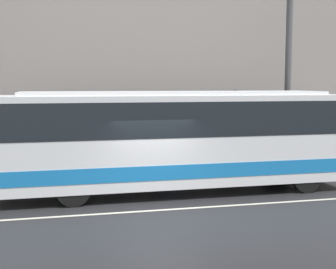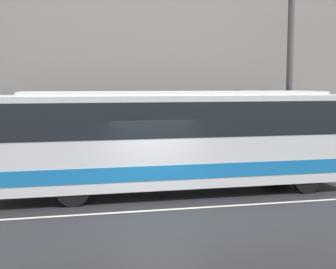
% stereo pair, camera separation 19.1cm
% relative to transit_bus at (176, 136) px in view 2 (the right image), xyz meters
% --- Properties ---
extents(ground_plane, '(60.00, 60.00, 0.00)m').
position_rel_transit_bus_xyz_m(ground_plane, '(-1.00, -2.13, -1.87)').
color(ground_plane, '#262628').
extents(sidewalk, '(60.00, 2.43, 0.16)m').
position_rel_transit_bus_xyz_m(sidewalk, '(-1.00, 3.08, -1.79)').
color(sidewalk, '#A09E99').
rests_on(sidewalk, ground_plane).
extents(building_facade, '(60.00, 0.35, 13.72)m').
position_rel_transit_bus_xyz_m(building_facade, '(-1.00, 4.44, 4.77)').
color(building_facade, gray).
rests_on(building_facade, ground_plane).
extents(lane_stripe, '(54.00, 0.14, 0.01)m').
position_rel_transit_bus_xyz_m(lane_stripe, '(-1.00, -2.13, -1.87)').
color(lane_stripe, beige).
rests_on(lane_stripe, ground_plane).
extents(transit_bus, '(11.55, 2.57, 3.33)m').
position_rel_transit_bus_xyz_m(transit_bus, '(0.00, 0.00, 0.00)').
color(transit_bus, white).
rests_on(transit_bus, ground_plane).
extents(utility_pole_near, '(0.26, 0.26, 6.81)m').
position_rel_transit_bus_xyz_m(utility_pole_near, '(5.38, 2.61, 1.69)').
color(utility_pole_near, '#4C4C4F').
rests_on(utility_pole_near, sidewalk).
extents(pedestrian_waiting, '(0.36, 0.36, 1.62)m').
position_rel_transit_bus_xyz_m(pedestrian_waiting, '(0.47, 3.12, -0.96)').
color(pedestrian_waiting, navy).
rests_on(pedestrian_waiting, sidewalk).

